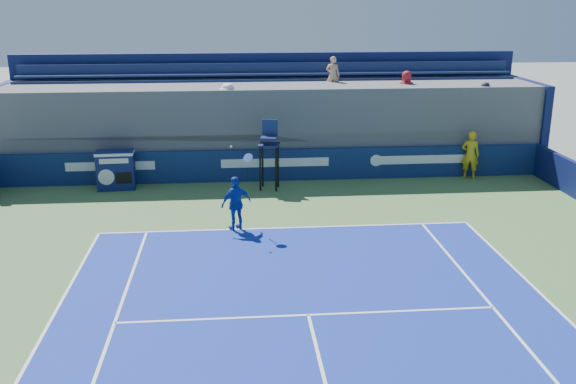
{
  "coord_description": "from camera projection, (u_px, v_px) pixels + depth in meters",
  "views": [
    {
      "loc": [
        -1.52,
        -5.98,
        6.59
      ],
      "look_at": [
        0.0,
        11.5,
        1.25
      ],
      "focal_mm": 40.0,
      "sensor_mm": 36.0,
      "label": 1
    }
  ],
  "objects": [
    {
      "name": "match_clock",
      "position": [
        116.0,
        169.0,
        22.77
      ],
      "size": [
        1.36,
        0.79,
        1.4
      ],
      "color": "#0F184E",
      "rests_on": "ground"
    },
    {
      "name": "back_hoarding",
      "position": [
        275.0,
        165.0,
        23.87
      ],
      "size": [
        20.4,
        0.21,
        1.2
      ],
      "color": "#0D204C",
      "rests_on": "ground"
    },
    {
      "name": "tennis_player",
      "position": [
        236.0,
        203.0,
        18.72
      ],
      "size": [
        1.04,
        0.78,
        2.57
      ],
      "color": "#13379C",
      "rests_on": "apron"
    },
    {
      "name": "umpire_chair",
      "position": [
        269.0,
        147.0,
        22.57
      ],
      "size": [
        0.82,
        0.82,
        2.48
      ],
      "color": "black",
      "rests_on": "ground"
    },
    {
      "name": "stadium_seating",
      "position": [
        271.0,
        122.0,
        25.46
      ],
      "size": [
        21.0,
        4.05,
        4.4
      ],
      "color": "#58585E",
      "rests_on": "ground"
    },
    {
      "name": "ball_person",
      "position": [
        470.0,
        155.0,
        24.05
      ],
      "size": [
        0.77,
        0.64,
        1.82
      ],
      "primitive_type": "imported",
      "rotation": [
        0.0,
        0.0,
        2.79
      ],
      "color": "gold",
      "rests_on": "apron"
    }
  ]
}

